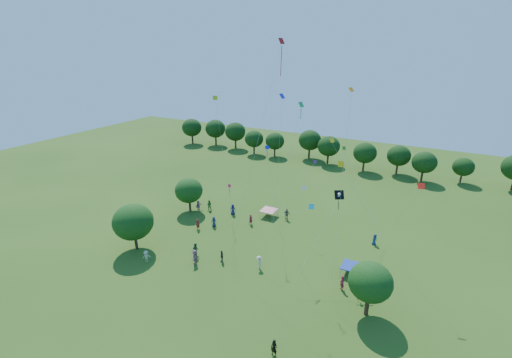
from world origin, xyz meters
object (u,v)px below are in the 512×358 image
object	(u,v)px
tent_blue	(352,266)
red_high_kite	(270,92)
near_tree_north	(189,191)
tent_red_stripe	(269,210)
near_tree_east	(370,282)
near_tree_west	(133,222)
pirate_kite	(338,197)
man_in_black	(274,348)

from	to	relation	value
tent_blue	red_high_kite	bearing A→B (deg)	-172.65
tent_blue	red_high_kite	distance (m)	21.31
tent_blue	near_tree_north	bearing A→B (deg)	170.41
near_tree_north	tent_red_stripe	bearing A→B (deg)	18.93
near_tree_north	near_tree_east	size ratio (longest dim) A/B	0.96
near_tree_west	pirate_kite	world-z (taller)	pirate_kite
man_in_black	near_tree_north	bearing A→B (deg)	147.55
pirate_kite	near_tree_east	bearing A→B (deg)	-49.35
pirate_kite	tent_red_stripe	bearing A→B (deg)	146.00
near_tree_west	man_in_black	distance (m)	23.64
tent_red_stripe	near_tree_east	bearing A→B (deg)	-39.31
tent_blue	pirate_kite	world-z (taller)	pirate_kite
near_tree_north	tent_red_stripe	world-z (taller)	near_tree_north
near_tree_north	tent_blue	size ratio (longest dim) A/B	2.46
near_tree_north	pirate_kite	world-z (taller)	pirate_kite
man_in_black	red_high_kite	xyz separation A→B (m)	(-6.83, 12.86, 19.04)
near_tree_east	red_high_kite	xyz separation A→B (m)	(-12.69, 4.37, 16.10)
near_tree_north	near_tree_east	bearing A→B (deg)	-19.13
tent_red_stripe	red_high_kite	xyz separation A→B (m)	(4.61, -9.80, 18.81)
near_tree_west	tent_red_stripe	size ratio (longest dim) A/B	2.78
near_tree_west	red_high_kite	size ratio (longest dim) A/B	0.26
near_tree_east	tent_blue	size ratio (longest dim) A/B	2.55
tent_red_stripe	near_tree_north	bearing A→B (deg)	-161.07
near_tree_east	tent_red_stripe	world-z (taller)	near_tree_east
red_high_kite	man_in_black	bearing A→B (deg)	-62.02
man_in_black	pirate_kite	world-z (taller)	pirate_kite
near_tree_west	pirate_kite	xyz separation A→B (m)	(23.25, 7.82, 5.15)
near_tree_east	tent_red_stripe	bearing A→B (deg)	140.69
near_tree_north	man_in_black	bearing A→B (deg)	-38.61
near_tree_east	near_tree_west	bearing A→B (deg)	-176.20
near_tree_north	red_high_kite	distance (m)	23.91
near_tree_east	tent_blue	world-z (taller)	near_tree_east
near_tree_west	pirate_kite	size ratio (longest dim) A/B	0.73
man_in_black	tent_red_stripe	bearing A→B (deg)	122.96
near_tree_west	red_high_kite	world-z (taller)	red_high_kite
near_tree_east	man_in_black	world-z (taller)	near_tree_east
tent_blue	near_tree_west	bearing A→B (deg)	-163.59
near_tree_east	tent_red_stripe	xyz separation A→B (m)	(-17.30, 14.17, -2.70)
tent_blue	tent_red_stripe	bearing A→B (deg)	149.65
near_tree_north	near_tree_west	bearing A→B (deg)	-86.18
near_tree_east	tent_red_stripe	size ratio (longest dim) A/B	2.55
near_tree_west	near_tree_east	size ratio (longest dim) A/B	1.09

